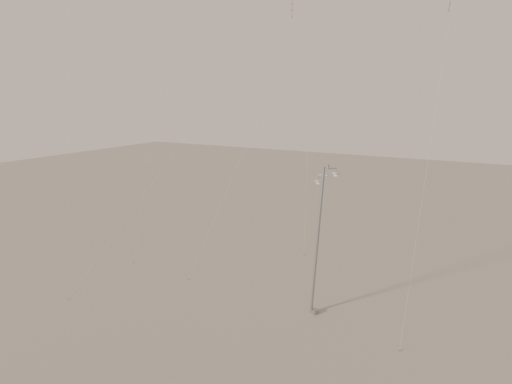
% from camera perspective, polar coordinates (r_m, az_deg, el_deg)
% --- Properties ---
extents(ground, '(160.00, 160.00, 0.00)m').
position_cam_1_polar(ground, '(27.23, -1.59, -17.80)').
color(ground, gray).
rests_on(ground, ground).
extents(street_lamp, '(1.54, 0.76, 10.13)m').
position_cam_1_polar(street_lamp, '(25.92, 8.99, -6.40)').
color(street_lamp, gray).
rests_on(street_lamp, ground).
extents(kite_1, '(7.48, 10.75, 25.94)m').
position_cam_1_polar(kite_1, '(34.20, 6.34, 23.08)').
color(kite_1, '#2A2623').
rests_on(kite_1, ground).
extents(kite_3, '(11.56, 13.65, 22.17)m').
position_cam_1_polar(kite_3, '(31.01, -2.18, 17.91)').
color(kite_3, maroon).
rests_on(kite_3, ground).
extents(kite_4, '(0.40, 12.08, 22.10)m').
position_cam_1_polar(kite_4, '(30.80, 25.25, 17.31)').
color(kite_4, '#2A2623').
rests_on(kite_4, ground).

